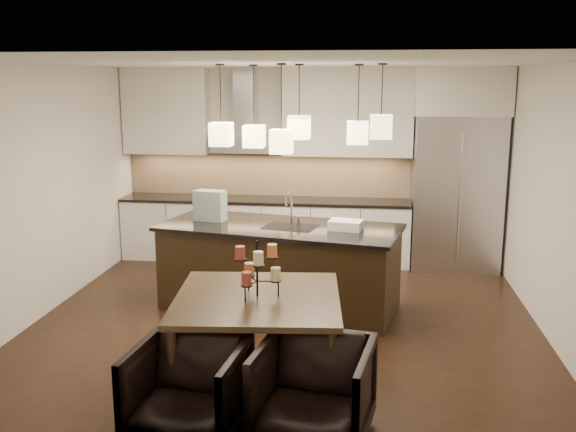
# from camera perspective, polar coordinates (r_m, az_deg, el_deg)

# --- Properties ---
(floor) EXTENTS (5.50, 5.50, 0.02)m
(floor) POSITION_cam_1_polar(r_m,az_deg,el_deg) (7.23, -0.20, -9.35)
(floor) COLOR black
(floor) RESTS_ON ground
(ceiling) EXTENTS (5.50, 5.50, 0.02)m
(ceiling) POSITION_cam_1_polar(r_m,az_deg,el_deg) (6.74, -0.22, 13.58)
(ceiling) COLOR white
(ceiling) RESTS_ON wall_back
(wall_back) EXTENTS (5.50, 0.02, 2.80)m
(wall_back) POSITION_cam_1_polar(r_m,az_deg,el_deg) (9.56, 1.92, 4.65)
(wall_back) COLOR silver
(wall_back) RESTS_ON ground
(wall_front) EXTENTS (5.50, 0.02, 2.80)m
(wall_front) POSITION_cam_1_polar(r_m,az_deg,el_deg) (4.20, -5.07, -5.04)
(wall_front) COLOR silver
(wall_front) RESTS_ON ground
(wall_left) EXTENTS (0.02, 5.50, 2.80)m
(wall_left) POSITION_cam_1_polar(r_m,az_deg,el_deg) (7.70, -21.05, 2.05)
(wall_left) COLOR silver
(wall_left) RESTS_ON ground
(wall_right) EXTENTS (0.02, 5.50, 2.80)m
(wall_right) POSITION_cam_1_polar(r_m,az_deg,el_deg) (7.05, 22.64, 1.06)
(wall_right) COLOR silver
(wall_right) RESTS_ON ground
(refrigerator) EXTENTS (1.20, 0.72, 2.15)m
(refrigerator) POSITION_cam_1_polar(r_m,az_deg,el_deg) (9.27, 14.73, 2.00)
(refrigerator) COLOR #B7B7BA
(refrigerator) RESTS_ON floor
(fridge_panel) EXTENTS (1.26, 0.72, 0.65)m
(fridge_panel) POSITION_cam_1_polar(r_m,az_deg,el_deg) (9.14, 15.20, 10.67)
(fridge_panel) COLOR silver
(fridge_panel) RESTS_ON refrigerator
(lower_cabinets) EXTENTS (4.21, 0.62, 0.88)m
(lower_cabinets) POSITION_cam_1_polar(r_m,az_deg,el_deg) (9.49, -2.06, -1.30)
(lower_cabinets) COLOR silver
(lower_cabinets) RESTS_ON floor
(countertop) EXTENTS (4.21, 0.66, 0.04)m
(countertop) POSITION_cam_1_polar(r_m,az_deg,el_deg) (9.39, -2.09, 1.43)
(countertop) COLOR black
(countertop) RESTS_ON lower_cabinets
(backsplash) EXTENTS (4.21, 0.02, 0.63)m
(backsplash) POSITION_cam_1_polar(r_m,az_deg,el_deg) (9.63, -1.81, 3.72)
(backsplash) COLOR #D7B68E
(backsplash) RESTS_ON countertop
(upper_cab_left) EXTENTS (1.25, 0.35, 1.25)m
(upper_cab_left) POSITION_cam_1_polar(r_m,az_deg,el_deg) (9.72, -10.75, 9.16)
(upper_cab_left) COLOR silver
(upper_cab_left) RESTS_ON wall_back
(upper_cab_right) EXTENTS (1.85, 0.35, 1.25)m
(upper_cab_right) POSITION_cam_1_polar(r_m,az_deg,el_deg) (9.27, 5.30, 9.19)
(upper_cab_right) COLOR silver
(upper_cab_right) RESTS_ON wall_back
(hood_canopy) EXTENTS (0.90, 0.52, 0.24)m
(hood_canopy) POSITION_cam_1_polar(r_m,az_deg,el_deg) (9.38, -3.90, 6.46)
(hood_canopy) COLOR #B7B7BA
(hood_canopy) RESTS_ON wall_back
(hood_chimney) EXTENTS (0.30, 0.28, 0.96)m
(hood_chimney) POSITION_cam_1_polar(r_m,az_deg,el_deg) (9.45, -3.82, 10.15)
(hood_chimney) COLOR #B7B7BA
(hood_chimney) RESTS_ON hood_canopy
(fruit_bowl) EXTENTS (0.29, 0.29, 0.06)m
(fruit_bowl) POSITION_cam_1_polar(r_m,az_deg,el_deg) (9.49, -6.79, 1.78)
(fruit_bowl) COLOR silver
(fruit_bowl) RESTS_ON countertop
(island_body) EXTENTS (2.82, 1.57, 0.94)m
(island_body) POSITION_cam_1_polar(r_m,az_deg,el_deg) (7.52, -0.72, -4.66)
(island_body) COLOR black
(island_body) RESTS_ON floor
(island_top) EXTENTS (2.92, 1.67, 0.04)m
(island_top) POSITION_cam_1_polar(r_m,az_deg,el_deg) (7.39, -0.73, -1.02)
(island_top) COLOR black
(island_top) RESTS_ON island_body
(faucet) EXTENTS (0.16, 0.27, 0.40)m
(faucet) POSITION_cam_1_polar(r_m,az_deg,el_deg) (7.41, 0.31, 0.78)
(faucet) COLOR silver
(faucet) RESTS_ON island_top
(tote_bag) EXTENTS (0.39, 0.26, 0.36)m
(tote_bag) POSITION_cam_1_polar(r_m,az_deg,el_deg) (7.68, -6.95, 0.93)
(tote_bag) COLOR #1E4A2F
(tote_bag) RESTS_ON island_top
(food_container) EXTENTS (0.41, 0.32, 0.11)m
(food_container) POSITION_cam_1_polar(r_m,az_deg,el_deg) (7.21, 5.16, -0.80)
(food_container) COLOR silver
(food_container) RESTS_ON island_top
(dining_table) EXTENTS (1.51, 1.51, 0.83)m
(dining_table) POSITION_cam_1_polar(r_m,az_deg,el_deg) (5.63, -2.69, -11.13)
(dining_table) COLOR black
(dining_table) RESTS_ON floor
(candelabra) EXTENTS (0.43, 0.43, 0.49)m
(candelabra) POSITION_cam_1_polar(r_m,az_deg,el_deg) (5.41, -2.76, -4.69)
(candelabra) COLOR black
(candelabra) RESTS_ON dining_table
(candle_a) EXTENTS (0.09, 0.09, 0.11)m
(candle_a) POSITION_cam_1_polar(r_m,az_deg,el_deg) (5.41, -1.11, -5.18)
(candle_a) COLOR beige
(candle_a) RESTS_ON candelabra
(candle_b) EXTENTS (0.09, 0.09, 0.11)m
(candle_b) POSITION_cam_1_polar(r_m,az_deg,el_deg) (5.55, -3.45, -4.74)
(candle_b) COLOR #D9713B
(candle_b) RESTS_ON candelabra
(candle_c) EXTENTS (0.09, 0.09, 0.11)m
(candle_c) POSITION_cam_1_polar(r_m,az_deg,el_deg) (5.30, -3.71, -5.57)
(candle_c) COLOR maroon
(candle_c) RESTS_ON candelabra
(candle_d) EXTENTS (0.09, 0.09, 0.11)m
(candle_d) POSITION_cam_1_polar(r_m,az_deg,el_deg) (5.46, -1.42, -3.09)
(candle_d) COLOR #D9713B
(candle_d) RESTS_ON candelabra
(candle_e) EXTENTS (0.09, 0.09, 0.11)m
(candle_e) POSITION_cam_1_polar(r_m,az_deg,el_deg) (5.40, -4.28, -3.27)
(candle_e) COLOR maroon
(candle_e) RESTS_ON candelabra
(candle_f) EXTENTS (0.09, 0.09, 0.11)m
(candle_f) POSITION_cam_1_polar(r_m,az_deg,el_deg) (5.23, -2.66, -3.78)
(candle_f) COLOR beige
(candle_f) RESTS_ON candelabra
(armchair_left) EXTENTS (0.87, 0.90, 0.75)m
(armchair_left) POSITION_cam_1_polar(r_m,az_deg,el_deg) (4.96, -8.86, -15.18)
(armchair_left) COLOR black
(armchair_left) RESTS_ON floor
(armchair_right) EXTENTS (0.93, 0.95, 0.76)m
(armchair_right) POSITION_cam_1_polar(r_m,az_deg,el_deg) (4.88, 2.29, -15.42)
(armchair_right) COLOR black
(armchair_right) RESTS_ON floor
(pendant_a) EXTENTS (0.24, 0.24, 0.26)m
(pendant_a) POSITION_cam_1_polar(r_m,az_deg,el_deg) (7.30, -5.95, 7.24)
(pendant_a) COLOR #FAE9AD
(pendant_a) RESTS_ON ceiling
(pendant_b) EXTENTS (0.24, 0.24, 0.26)m
(pendant_b) POSITION_cam_1_polar(r_m,az_deg,el_deg) (7.65, -3.03, 7.08)
(pendant_b) COLOR #FAE9AD
(pendant_b) RESTS_ON ceiling
(pendant_c) EXTENTS (0.24, 0.24, 0.26)m
(pendant_c) POSITION_cam_1_polar(r_m,az_deg,el_deg) (7.26, 1.00, 7.88)
(pendant_c) COLOR #FAE9AD
(pendant_c) RESTS_ON ceiling
(pendant_d) EXTENTS (0.24, 0.24, 0.26)m
(pendant_d) POSITION_cam_1_polar(r_m,az_deg,el_deg) (7.40, 6.22, 7.36)
(pendant_d) COLOR #FAE9AD
(pendant_d) RESTS_ON ceiling
(pendant_e) EXTENTS (0.24, 0.24, 0.26)m
(pendant_e) POSITION_cam_1_polar(r_m,az_deg,el_deg) (7.10, 8.26, 7.85)
(pendant_e) COLOR #FAE9AD
(pendant_e) RESTS_ON ceiling
(pendant_f) EXTENTS (0.24, 0.24, 0.26)m
(pendant_f) POSITION_cam_1_polar(r_m,az_deg,el_deg) (7.06, -0.59, 6.64)
(pendant_f) COLOR #FAE9AD
(pendant_f) RESTS_ON ceiling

